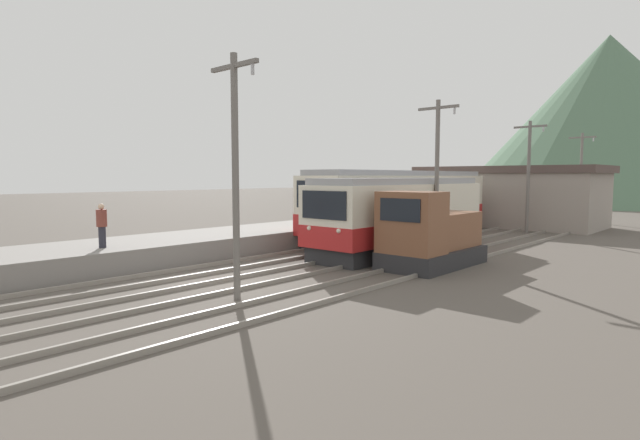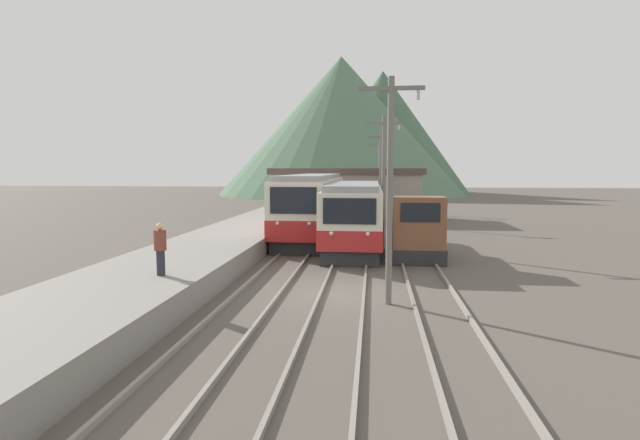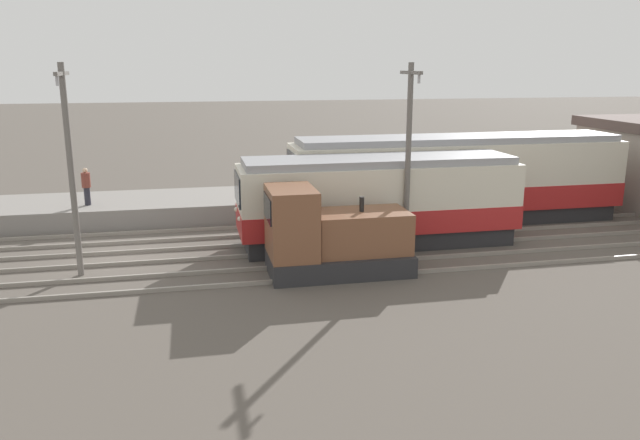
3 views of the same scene
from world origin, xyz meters
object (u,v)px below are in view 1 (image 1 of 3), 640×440
object	(u,v)px
catenary_mast_near	(236,167)
person_on_platform	(102,224)
commuter_train_center	(401,218)
shunting_locomotive	(430,237)
catenary_mast_far	(529,172)
catenary_mast_distant	(581,173)
commuter_train_left	(403,207)
catenary_mast_mid	(437,171)

from	to	relation	value
catenary_mast_near	person_on_platform	distance (m)	7.42
commuter_train_center	shunting_locomotive	distance (m)	3.95
shunting_locomotive	catenary_mast_far	bearing A→B (deg)	95.81
catenary_mast_far	commuter_train_center	bearing A→B (deg)	-97.09
catenary_mast_near	catenary_mast_distant	distance (m)	34.50
commuter_train_left	catenary_mast_near	world-z (taller)	catenary_mast_near
catenary_mast_mid	catenary_mast_near	bearing A→B (deg)	-90.00
commuter_train_center	shunting_locomotive	bearing A→B (deg)	-40.27
catenary_mast_distant	commuter_train_center	bearing A→B (deg)	-93.65
catenary_mast_near	catenary_mast_far	distance (m)	23.00
catenary_mast_far	person_on_platform	xyz separation A→B (m)	(-7.10, -23.70, -2.02)
catenary_mast_mid	shunting_locomotive	bearing A→B (deg)	-64.80
catenary_mast_mid	catenary_mast_far	size ratio (longest dim) A/B	1.00
catenary_mast_mid	commuter_train_left	bearing A→B (deg)	137.89
catenary_mast_far	person_on_platform	bearing A→B (deg)	-106.68
catenary_mast_mid	catenary_mast_distant	distance (m)	23.00
commuter_train_left	person_on_platform	bearing A→B (deg)	-99.85
catenary_mast_near	catenary_mast_far	bearing A→B (deg)	90.00
person_on_platform	catenary_mast_far	bearing A→B (deg)	73.32
catenary_mast_near	catenary_mast_distant	xyz separation A→B (m)	(0.00, 34.50, 0.00)
catenary_mast_mid	catenary_mast_far	bearing A→B (deg)	90.00
shunting_locomotive	catenary_mast_distant	size ratio (longest dim) A/B	0.69
catenary_mast_mid	catenary_mast_far	distance (m)	11.50
commuter_train_left	catenary_mast_near	distance (m)	16.11
catenary_mast_near	person_on_platform	bearing A→B (deg)	-174.39
shunting_locomotive	catenary_mast_mid	bearing A→B (deg)	115.20
shunting_locomotive	person_on_platform	size ratio (longest dim) A/B	2.93
person_on_platform	commuter_train_left	bearing A→B (deg)	80.15
commuter_train_left	catenary_mast_mid	world-z (taller)	catenary_mast_mid
shunting_locomotive	catenary_mast_far	world-z (taller)	catenary_mast_far
person_on_platform	catenary_mast_mid	bearing A→B (deg)	59.79
catenary_mast_far	catenary_mast_distant	size ratio (longest dim) A/B	1.00
commuter_train_center	catenary_mast_distant	bearing A→B (deg)	86.35
commuter_train_left	catenary_mast_far	xyz separation A→B (m)	(4.31, 7.61, 2.02)
person_on_platform	shunting_locomotive	bearing A→B (deg)	46.40
commuter_train_left	catenary_mast_far	world-z (taller)	catenary_mast_far
commuter_train_center	catenary_mast_far	world-z (taller)	catenary_mast_far
catenary_mast_far	person_on_platform	distance (m)	24.82
catenary_mast_near	catenary_mast_mid	size ratio (longest dim) A/B	1.00
commuter_train_left	commuter_train_center	size ratio (longest dim) A/B	1.37
catenary_mast_near	catenary_mast_far	xyz separation A→B (m)	(0.00, 23.00, 0.00)
commuter_train_left	catenary_mast_mid	distance (m)	6.15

